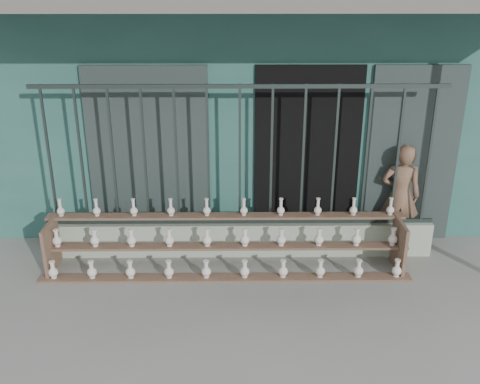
{
  "coord_description": "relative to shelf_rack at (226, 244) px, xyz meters",
  "views": [
    {
      "loc": [
        -0.06,
        -5.0,
        3.37
      ],
      "look_at": [
        0.0,
        1.0,
        1.0
      ],
      "focal_mm": 40.0,
      "sensor_mm": 36.0,
      "label": 1
    }
  ],
  "objects": [
    {
      "name": "workshop_building",
      "position": [
        0.18,
        3.34,
        1.26
      ],
      "size": [
        7.4,
        6.6,
        3.21
      ],
      "color": "#295750",
      "rests_on": "ground"
    },
    {
      "name": "shelf_rack",
      "position": [
        0.0,
        0.0,
        0.0
      ],
      "size": [
        4.5,
        0.68,
        0.85
      ],
      "color": "brown",
      "rests_on": "ground"
    },
    {
      "name": "security_fence",
      "position": [
        0.18,
        0.41,
        0.99
      ],
      "size": [
        5.0,
        0.04,
        1.8
      ],
      "color": "#283330",
      "rests_on": "parapet_wall"
    },
    {
      "name": "elderly_woman",
      "position": [
        2.32,
        0.69,
        0.36
      ],
      "size": [
        0.57,
        0.43,
        1.42
      ],
      "primitive_type": "imported",
      "rotation": [
        0.0,
        0.0,
        2.97
      ],
      "color": "brown",
      "rests_on": "ground"
    },
    {
      "name": "parapet_wall",
      "position": [
        0.18,
        0.41,
        -0.13
      ],
      "size": [
        5.0,
        0.2,
        0.45
      ],
      "primitive_type": "cube",
      "color": "#9EAC94",
      "rests_on": "ground"
    },
    {
      "name": "ground",
      "position": [
        0.18,
        -0.89,
        -0.36
      ],
      "size": [
        60.0,
        60.0,
        0.0
      ],
      "primitive_type": "plane",
      "color": "slate"
    }
  ]
}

